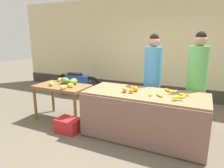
# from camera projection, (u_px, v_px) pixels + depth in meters

# --- Properties ---
(ground_plane) EXTENTS (24.00, 24.00, 0.00)m
(ground_plane) POSITION_uv_depth(u_px,v_px,m) (122.00, 132.00, 3.73)
(ground_plane) COLOR #665B4C
(market_wall_back) EXTENTS (9.89, 0.23, 2.93)m
(market_wall_back) POSITION_uv_depth(u_px,v_px,m) (157.00, 48.00, 5.74)
(market_wall_back) COLOR beige
(market_wall_back) RESTS_ON ground
(fruit_stall_counter) EXTENTS (2.08, 0.90, 0.82)m
(fruit_stall_counter) POSITION_uv_depth(u_px,v_px,m) (144.00, 115.00, 3.45)
(fruit_stall_counter) COLOR olive
(fruit_stall_counter) RESTS_ON ground
(side_table_wooden) EXTENTS (1.14, 0.65, 0.76)m
(side_table_wooden) POSITION_uv_depth(u_px,v_px,m) (62.00, 90.00, 4.15)
(side_table_wooden) COLOR brown
(side_table_wooden) RESTS_ON ground
(banana_bunch_pile) EXTENTS (0.59, 0.63, 0.07)m
(banana_bunch_pile) POSITION_uv_depth(u_px,v_px,m) (171.00, 94.00, 3.19)
(banana_bunch_pile) COLOR gold
(banana_bunch_pile) RESTS_ON fruit_stall_counter
(orange_pile) EXTENTS (0.25, 0.31, 0.09)m
(orange_pile) POSITION_uv_depth(u_px,v_px,m) (131.00, 89.00, 3.42)
(orange_pile) COLOR orange
(orange_pile) RESTS_ON fruit_stall_counter
(mango_papaya_pile) EXTENTS (0.72, 0.71, 0.14)m
(mango_papaya_pile) POSITION_uv_depth(u_px,v_px,m) (66.00, 82.00, 4.17)
(mango_papaya_pile) COLOR #D1D33E
(mango_papaya_pile) RESTS_ON side_table_wooden
(vendor_woman_blue_shirt) EXTENTS (0.34, 0.34, 1.82)m
(vendor_woman_blue_shirt) POSITION_uv_depth(u_px,v_px,m) (152.00, 79.00, 3.97)
(vendor_woman_blue_shirt) COLOR #33333D
(vendor_woman_blue_shirt) RESTS_ON ground
(vendor_woman_green_shirt) EXTENTS (0.34, 0.34, 1.85)m
(vendor_woman_green_shirt) POSITION_uv_depth(u_px,v_px,m) (196.00, 83.00, 3.58)
(vendor_woman_green_shirt) COLOR #33333D
(vendor_woman_green_shirt) RESTS_ON ground
(parked_motorcycle) EXTENTS (1.60, 0.18, 0.88)m
(parked_motorcycle) POSITION_uv_depth(u_px,v_px,m) (78.00, 83.00, 5.88)
(parked_motorcycle) COLOR black
(parked_motorcycle) RESTS_ON ground
(produce_crate) EXTENTS (0.45, 0.33, 0.26)m
(produce_crate) POSITION_uv_depth(u_px,v_px,m) (68.00, 125.00, 3.71)
(produce_crate) COLOR red
(produce_crate) RESTS_ON ground
(produce_sack) EXTENTS (0.46, 0.47, 0.53)m
(produce_sack) POSITION_uv_depth(u_px,v_px,m) (114.00, 102.00, 4.64)
(produce_sack) COLOR maroon
(produce_sack) RESTS_ON ground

